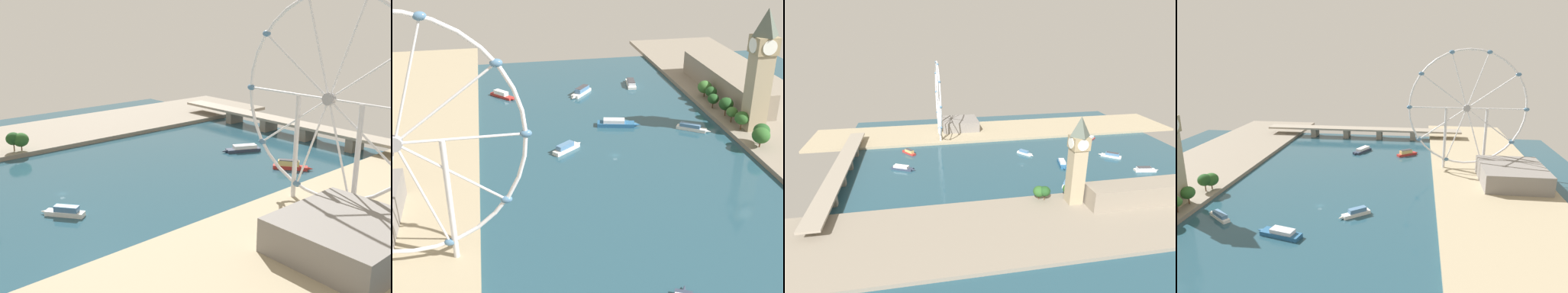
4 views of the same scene
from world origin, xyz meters
TOP-DOWN VIEW (x-y plane):
  - ground_plane at (0.00, 0.00)m, footprint 419.40×419.40m
  - riverbank_right at (124.70, 0.00)m, footprint 90.00×520.00m
  - ferris_wheel at (106.18, 85.87)m, footprint 101.39×3.20m
  - riverside_hall at (139.84, 53.72)m, footprint 48.09×51.79m
  - river_bridge at (0.00, 195.18)m, footprint 231.40×17.73m
  - tour_boat_1 at (8.62, 133.83)m, footprint 17.01×27.43m
  - tour_boat_5 at (27.52, -11.80)m, footprint 20.04×16.76m
  - tour_boat_6 at (55.43, 127.45)m, footprint 22.17×17.81m

SIDE VIEW (x-z plane):
  - ground_plane at x=0.00m, z-range 0.00..0.00m
  - riverbank_right at x=124.70m, z-range 0.00..3.00m
  - tour_boat_1 at x=8.62m, z-range -0.35..4.35m
  - tour_boat_5 at x=27.52m, z-range -0.47..4.69m
  - tour_boat_6 at x=55.43m, z-range -0.58..5.52m
  - river_bridge at x=0.00m, z-range 3.02..14.67m
  - riverside_hall at x=139.84m, z-range 3.00..17.39m
  - ferris_wheel at x=106.18m, z-range 4.23..106.80m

